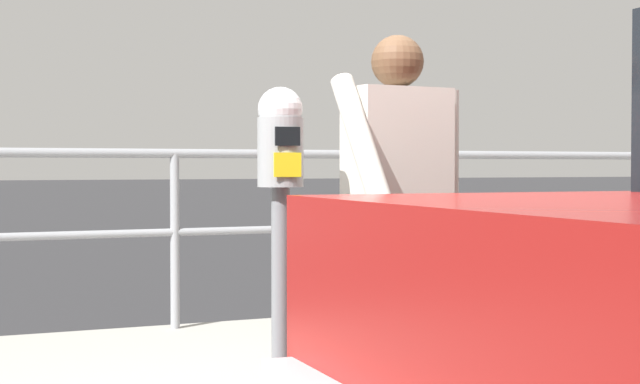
# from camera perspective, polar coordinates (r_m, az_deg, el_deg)

# --- Properties ---
(parking_meter) EXTENTS (0.17, 0.19, 1.36)m
(parking_meter) POSITION_cam_1_polar(r_m,az_deg,el_deg) (3.60, -2.37, 0.43)
(parking_meter) COLOR slate
(parking_meter) RESTS_ON sidewalk_curb
(pedestrian_at_meter) EXTENTS (0.59, 0.47, 1.59)m
(pedestrian_at_meter) POSITION_cam_1_polar(r_m,az_deg,el_deg) (3.87, 4.66, -0.92)
(pedestrian_at_meter) COLOR slate
(pedestrian_at_meter) RESTS_ON sidewalk_curb
(background_railing) EXTENTS (24.06, 0.06, 1.17)m
(background_railing) POSITION_cam_1_polar(r_m,az_deg,el_deg) (6.29, -8.66, -0.53)
(background_railing) COLOR gray
(background_railing) RESTS_ON sidewalk_curb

